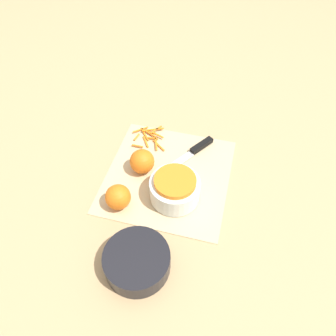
% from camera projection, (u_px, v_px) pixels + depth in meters
% --- Properties ---
extents(ground_plane, '(4.00, 4.00, 0.00)m').
position_uv_depth(ground_plane, '(168.00, 176.00, 0.98)').
color(ground_plane, tan).
extents(cutting_board, '(0.36, 0.38, 0.01)m').
position_uv_depth(cutting_board, '(168.00, 175.00, 0.98)').
color(cutting_board, '#CCB284').
rests_on(cutting_board, ground_plane).
extents(bowl_speckled, '(0.14, 0.14, 0.08)m').
position_uv_depth(bowl_speckled, '(175.00, 188.00, 0.90)').
color(bowl_speckled, silver).
rests_on(bowl_speckled, cutting_board).
extents(bowl_dark, '(0.16, 0.16, 0.06)m').
position_uv_depth(bowl_dark, '(135.00, 261.00, 0.78)').
color(bowl_dark, black).
rests_on(bowl_dark, ground_plane).
extents(knife, '(0.16, 0.22, 0.02)m').
position_uv_depth(knife, '(194.00, 151.00, 1.03)').
color(knife, black).
rests_on(knife, cutting_board).
extents(orange_left, '(0.07, 0.07, 0.07)m').
position_uv_depth(orange_left, '(118.00, 197.00, 0.88)').
color(orange_left, orange).
rests_on(orange_left, cutting_board).
extents(orange_right, '(0.07, 0.07, 0.07)m').
position_uv_depth(orange_right, '(142.00, 161.00, 0.96)').
color(orange_right, orange).
rests_on(orange_right, cutting_board).
extents(peel_pile, '(0.13, 0.11, 0.01)m').
position_uv_depth(peel_pile, '(150.00, 136.00, 1.08)').
color(peel_pile, orange).
rests_on(peel_pile, cutting_board).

